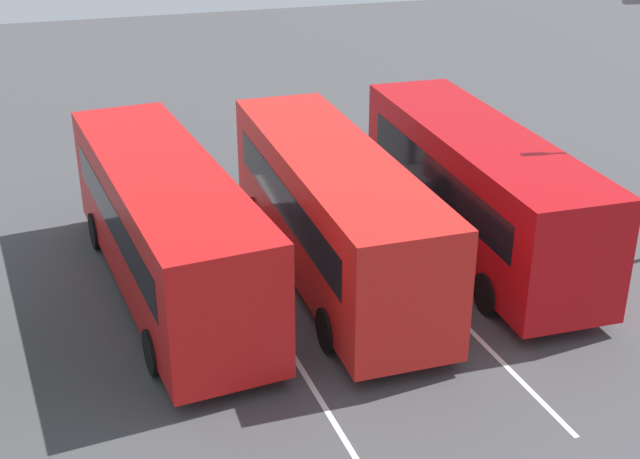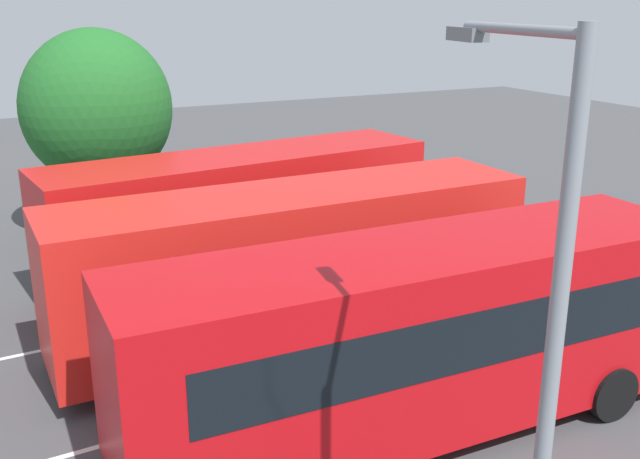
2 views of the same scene
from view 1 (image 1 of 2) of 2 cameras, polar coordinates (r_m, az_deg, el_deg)
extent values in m
plane|color=#424244|center=(21.83, 0.72, -3.12)|extent=(71.78, 71.78, 0.00)
cube|color=#B70C11|center=(22.94, 10.37, 2.90)|extent=(10.17, 2.63, 2.96)
cube|color=black|center=(27.01, 5.83, 8.32)|extent=(0.15, 2.19, 1.24)
cube|color=black|center=(22.32, 7.64, 3.44)|extent=(8.51, 0.20, 0.95)
cube|color=black|center=(23.37, 13.11, 3.99)|extent=(8.51, 0.20, 0.95)
cube|color=black|center=(26.89, 5.86, 9.36)|extent=(0.13, 1.99, 0.32)
cube|color=black|center=(27.68, 5.62, 4.26)|extent=(0.13, 2.29, 0.36)
cylinder|color=black|center=(25.73, 4.64, 2.50)|extent=(0.99, 0.29, 0.99)
cylinder|color=black|center=(26.62, 9.41, 3.02)|extent=(0.99, 0.29, 0.99)
cylinder|color=black|center=(20.41, 11.06, -4.19)|extent=(0.99, 0.29, 0.99)
cylinder|color=black|center=(21.52, 16.70, -3.23)|extent=(0.99, 0.29, 0.99)
cube|color=red|center=(21.11, 0.86, 1.34)|extent=(10.16, 2.60, 2.96)
cube|color=black|center=(25.34, -2.78, 7.31)|extent=(0.14, 2.19, 1.24)
cube|color=black|center=(20.64, -2.33, 1.84)|extent=(8.51, 0.18, 0.95)
cube|color=black|center=(21.36, 3.95, 2.61)|extent=(8.51, 0.18, 0.95)
cube|color=black|center=(25.22, -2.82, 8.41)|extent=(0.12, 1.99, 0.32)
cube|color=black|center=(26.06, -2.71, 3.02)|extent=(0.13, 2.29, 0.36)
cylinder|color=black|center=(24.20, -4.27, 1.03)|extent=(0.99, 0.29, 0.99)
cylinder|color=black|center=(24.80, 1.04, 1.70)|extent=(0.99, 0.29, 0.99)
cylinder|color=black|center=(18.65, 0.56, -6.65)|extent=(0.99, 0.29, 0.99)
cylinder|color=black|center=(19.43, 7.22, -5.48)|extent=(0.99, 0.29, 0.99)
cube|color=red|center=(20.63, -10.18, 0.35)|extent=(10.35, 3.60, 2.96)
cube|color=black|center=(24.96, -13.18, 6.40)|extent=(0.36, 2.19, 1.24)
cube|color=black|center=(20.28, -13.56, 0.69)|extent=(8.47, 1.03, 0.95)
cube|color=black|center=(20.76, -7.02, 1.80)|extent=(8.47, 1.03, 0.95)
cube|color=black|center=(24.83, -13.30, 7.51)|extent=(0.32, 1.99, 0.32)
cube|color=black|center=(25.69, -12.75, 2.08)|extent=(0.35, 2.28, 0.36)
cylinder|color=black|center=(23.90, -14.60, -0.07)|extent=(1.01, 0.39, 0.99)
cylinder|color=black|center=(24.30, -9.14, 0.86)|extent=(1.01, 0.39, 0.99)
cylinder|color=black|center=(18.24, -10.95, -7.96)|extent=(1.01, 0.39, 0.99)
cylinder|color=black|center=(18.76, -3.90, -6.52)|extent=(1.01, 0.39, 0.99)
cylinder|color=#232833|center=(28.09, -1.77, 4.35)|extent=(0.13, 0.13, 0.82)
cylinder|color=#232833|center=(28.06, -2.09, 4.32)|extent=(0.13, 0.13, 0.82)
cylinder|color=#232328|center=(27.83, -1.95, 5.76)|extent=(0.34, 0.34, 0.65)
sphere|color=tan|center=(27.69, -1.96, 6.61)|extent=(0.22, 0.22, 0.22)
cube|color=slate|center=(21.84, 20.20, 14.07)|extent=(0.29, 0.58, 0.14)
cube|color=silver|center=(22.48, 5.71, -2.38)|extent=(14.92, 0.88, 0.01)
cube|color=silver|center=(21.36, -4.54, -3.87)|extent=(14.92, 0.88, 0.01)
camera|label=2|loc=(23.09, 40.39, 11.16)|focal=41.14mm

